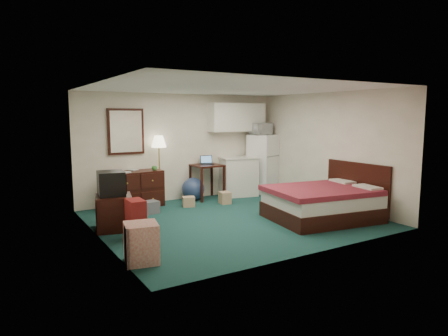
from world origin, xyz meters
TOP-DOWN VIEW (x-y plane):
  - floor at (0.00, 0.00)m, footprint 5.00×4.50m
  - ceiling at (0.00, 0.00)m, footprint 5.00×4.50m
  - walls at (0.00, 0.00)m, footprint 5.01×4.51m
  - mirror at (-1.35, 2.22)m, footprint 0.80×0.06m
  - upper_cabinets at (1.45, 2.08)m, footprint 1.50×0.35m
  - headboard at (2.46, -0.90)m, footprint 0.06×1.56m
  - dresser at (-1.25, 1.98)m, footprint 1.20×0.60m
  - floor_lamp at (-0.66, 2.05)m, footprint 0.36×0.36m
  - desk at (0.50, 1.93)m, footprint 0.66×0.66m
  - exercise_ball at (0.14, 1.96)m, footprint 0.66×0.66m
  - kitchen_counter at (1.38, 1.91)m, footprint 0.98×0.82m
  - fridge at (2.13, 1.88)m, footprint 0.79×0.79m
  - bed at (1.48, -0.90)m, footprint 2.13×1.77m
  - tv_stand at (-2.15, 0.49)m, footprint 0.74×0.79m
  - suitcase at (-1.99, -0.23)m, footprint 0.25×0.40m
  - retail_box at (-2.28, -1.31)m, footprint 0.52×0.52m
  - file_bin at (-1.21, 1.26)m, footprint 0.41×0.33m
  - cardboard_box_a at (-0.24, 1.42)m, footprint 0.32×0.29m
  - cardboard_box_b at (0.60, 1.26)m, footprint 0.27×0.30m
  - laptop at (0.54, 1.96)m, footprint 0.34×0.30m
  - crt_tv at (-2.17, 0.54)m, footprint 0.53×0.56m
  - microwave at (2.05, 1.90)m, footprint 0.58×0.39m
  - book_a at (-1.53, 1.87)m, footprint 0.15×0.05m
  - book_b at (-1.32, 2.10)m, footprint 0.16×0.08m
  - mug at (-0.84, 1.88)m, footprint 0.14×0.12m

SIDE VIEW (x-z plane):
  - floor at x=0.00m, z-range -0.01..0.01m
  - cardboard_box_a at x=-0.24m, z-range 0.00..0.22m
  - file_bin at x=-1.21m, z-range 0.00..0.26m
  - cardboard_box_b at x=0.60m, z-range 0.00..0.27m
  - exercise_ball at x=0.14m, z-range 0.00..0.54m
  - retail_box at x=-2.28m, z-range 0.00..0.55m
  - tv_stand at x=-2.15m, z-range 0.00..0.60m
  - bed at x=1.48m, z-range 0.00..0.62m
  - suitcase at x=-1.99m, z-range 0.00..0.65m
  - dresser at x=-1.25m, z-range 0.00..0.79m
  - desk at x=0.50m, z-range 0.00..0.83m
  - kitchen_counter at x=1.38m, z-range 0.00..0.94m
  - headboard at x=2.46m, z-range 0.05..1.05m
  - fridge at x=2.13m, z-range 0.00..1.51m
  - floor_lamp at x=-0.66m, z-range 0.00..1.55m
  - crt_tv at x=-2.17m, z-range 0.60..1.03m
  - mug at x=-0.84m, z-range 0.79..0.91m
  - book_a at x=-1.53m, z-range 0.79..1.00m
  - book_b at x=-1.32m, z-range 0.79..1.01m
  - laptop at x=0.54m, z-range 0.83..1.04m
  - walls at x=0.00m, z-range 0.00..2.50m
  - mirror at x=-1.35m, z-range 1.15..2.15m
  - microwave at x=2.05m, z-range 1.51..1.87m
  - upper_cabinets at x=1.45m, z-range 1.60..2.30m
  - ceiling at x=0.00m, z-range 2.50..2.50m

